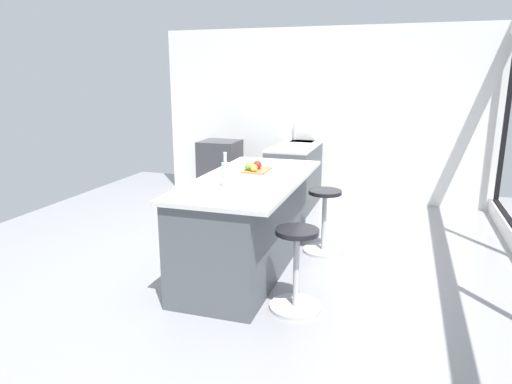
{
  "coord_description": "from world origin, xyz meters",
  "views": [
    {
      "loc": [
        4.32,
        1.25,
        1.91
      ],
      "look_at": [
        0.16,
        -0.08,
        0.81
      ],
      "focal_mm": 32.49,
      "sensor_mm": 36.0,
      "label": 1
    }
  ],
  "objects_px": {
    "cutting_board": "(257,170)",
    "apple_yellow": "(254,168)",
    "oven_range": "(220,168)",
    "water_bottle": "(225,174)",
    "stool_middle": "(296,272)",
    "kitchen_island": "(247,223)",
    "apple_green": "(248,166)",
    "apple_red": "(257,165)",
    "stool_by_window": "(324,223)"
  },
  "relations": [
    {
      "from": "cutting_board",
      "to": "apple_yellow",
      "type": "distance_m",
      "value": 0.14
    },
    {
      "from": "oven_range",
      "to": "water_bottle",
      "type": "xyz_separation_m",
      "value": [
        3.16,
        1.34,
        0.63
      ]
    },
    {
      "from": "stool_middle",
      "to": "cutting_board",
      "type": "relative_size",
      "value": 1.96
    },
    {
      "from": "stool_middle",
      "to": "water_bottle",
      "type": "relative_size",
      "value": 2.26
    },
    {
      "from": "oven_range",
      "to": "kitchen_island",
      "type": "xyz_separation_m",
      "value": [
        2.71,
        1.38,
        0.04
      ]
    },
    {
      "from": "oven_range",
      "to": "kitchen_island",
      "type": "bearing_deg",
      "value": 26.96
    },
    {
      "from": "oven_range",
      "to": "cutting_board",
      "type": "xyz_separation_m",
      "value": [
        2.4,
        1.39,
        0.51
      ]
    },
    {
      "from": "cutting_board",
      "to": "apple_green",
      "type": "height_order",
      "value": "apple_green"
    },
    {
      "from": "apple_yellow",
      "to": "apple_red",
      "type": "bearing_deg",
      "value": -177.33
    },
    {
      "from": "oven_range",
      "to": "apple_green",
      "type": "xyz_separation_m",
      "value": [
        2.48,
        1.32,
        0.56
      ]
    },
    {
      "from": "water_bottle",
      "to": "kitchen_island",
      "type": "bearing_deg",
      "value": 174.39
    },
    {
      "from": "oven_range",
      "to": "apple_yellow",
      "type": "height_order",
      "value": "apple_yellow"
    },
    {
      "from": "kitchen_island",
      "to": "apple_yellow",
      "type": "distance_m",
      "value": 0.56
    },
    {
      "from": "oven_range",
      "to": "stool_middle",
      "type": "bearing_deg",
      "value": 31.06
    },
    {
      "from": "water_bottle",
      "to": "stool_middle",
      "type": "bearing_deg",
      "value": 71.7
    },
    {
      "from": "apple_red",
      "to": "stool_by_window",
      "type": "bearing_deg",
      "value": 118.85
    },
    {
      "from": "apple_yellow",
      "to": "stool_middle",
      "type": "bearing_deg",
      "value": 36.79
    },
    {
      "from": "kitchen_island",
      "to": "stool_middle",
      "type": "relative_size",
      "value": 3.06
    },
    {
      "from": "oven_range",
      "to": "apple_green",
      "type": "height_order",
      "value": "apple_green"
    },
    {
      "from": "stool_by_window",
      "to": "cutting_board",
      "type": "xyz_separation_m",
      "value": [
        0.37,
        -0.66,
        0.63
      ]
    },
    {
      "from": "stool_by_window",
      "to": "apple_green",
      "type": "bearing_deg",
      "value": -58.11
    },
    {
      "from": "oven_range",
      "to": "cutting_board",
      "type": "distance_m",
      "value": 2.82
    },
    {
      "from": "cutting_board",
      "to": "apple_yellow",
      "type": "height_order",
      "value": "apple_yellow"
    },
    {
      "from": "kitchen_island",
      "to": "stool_by_window",
      "type": "xyz_separation_m",
      "value": [
        -0.68,
        0.67,
        -0.15
      ]
    },
    {
      "from": "apple_green",
      "to": "water_bottle",
      "type": "xyz_separation_m",
      "value": [
        0.68,
        0.01,
        0.06
      ]
    },
    {
      "from": "apple_red",
      "to": "apple_green",
      "type": "bearing_deg",
      "value": -37.37
    },
    {
      "from": "apple_yellow",
      "to": "kitchen_island",
      "type": "bearing_deg",
      "value": -5.13
    },
    {
      "from": "oven_range",
      "to": "stool_middle",
      "type": "distance_m",
      "value": 3.96
    },
    {
      "from": "stool_by_window",
      "to": "stool_middle",
      "type": "height_order",
      "value": "same"
    },
    {
      "from": "oven_range",
      "to": "kitchen_island",
      "type": "height_order",
      "value": "kitchen_island"
    },
    {
      "from": "stool_middle",
      "to": "stool_by_window",
      "type": "bearing_deg",
      "value": 180.0
    },
    {
      "from": "apple_green",
      "to": "kitchen_island",
      "type": "bearing_deg",
      "value": 14.01
    },
    {
      "from": "apple_yellow",
      "to": "apple_red",
      "type": "distance_m",
      "value": 0.14
    },
    {
      "from": "apple_yellow",
      "to": "water_bottle",
      "type": "xyz_separation_m",
      "value": [
        0.63,
        -0.06,
        0.07
      ]
    },
    {
      "from": "apple_red",
      "to": "cutting_board",
      "type": "bearing_deg",
      "value": -12.82
    },
    {
      "from": "kitchen_island",
      "to": "stool_middle",
      "type": "xyz_separation_m",
      "value": [
        0.68,
        0.67,
        -0.15
      ]
    },
    {
      "from": "stool_middle",
      "to": "water_bottle",
      "type": "bearing_deg",
      "value": -108.3
    },
    {
      "from": "cutting_board",
      "to": "water_bottle",
      "type": "relative_size",
      "value": 1.15
    },
    {
      "from": "oven_range",
      "to": "stool_middle",
      "type": "relative_size",
      "value": 1.26
    },
    {
      "from": "water_bottle",
      "to": "apple_yellow",
      "type": "bearing_deg",
      "value": 174.53
    },
    {
      "from": "stool_middle",
      "to": "apple_red",
      "type": "height_order",
      "value": "apple_red"
    },
    {
      "from": "oven_range",
      "to": "stool_by_window",
      "type": "distance_m",
      "value": 2.88
    },
    {
      "from": "cutting_board",
      "to": "apple_green",
      "type": "xyz_separation_m",
      "value": [
        0.08,
        -0.07,
        0.05
      ]
    },
    {
      "from": "apple_yellow",
      "to": "apple_red",
      "type": "height_order",
      "value": "apple_red"
    },
    {
      "from": "apple_yellow",
      "to": "water_bottle",
      "type": "height_order",
      "value": "water_bottle"
    },
    {
      "from": "kitchen_island",
      "to": "cutting_board",
      "type": "distance_m",
      "value": 0.57
    },
    {
      "from": "kitchen_island",
      "to": "stool_middle",
      "type": "height_order",
      "value": "kitchen_island"
    },
    {
      "from": "oven_range",
      "to": "apple_green",
      "type": "distance_m",
      "value": 2.87
    },
    {
      "from": "kitchen_island",
      "to": "apple_green",
      "type": "bearing_deg",
      "value": -165.99
    },
    {
      "from": "apple_yellow",
      "to": "water_bottle",
      "type": "distance_m",
      "value": 0.64
    }
  ]
}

